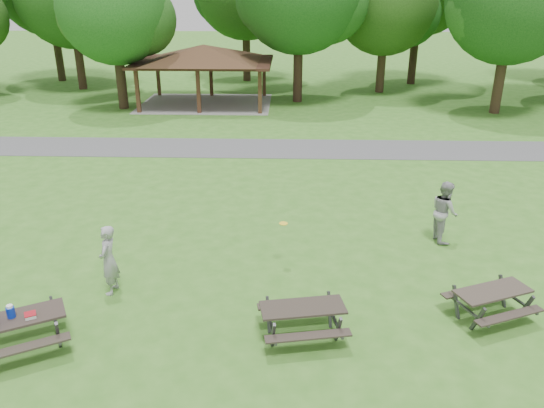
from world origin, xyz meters
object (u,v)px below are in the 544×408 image
Objects in this scene: picnic_table_near at (5,323)px; frisbee_catcher at (444,211)px; picnic_table_middle at (303,314)px; frisbee_thrower at (109,260)px.

frisbee_catcher is (10.64, 5.82, 0.17)m from picnic_table_near.
picnic_table_middle is at bearing 7.46° from picnic_table_near.
frisbee_catcher is at bearing 48.69° from picnic_table_middle.
picnic_table_middle is 6.67m from frisbee_catcher.
picnic_table_middle is 1.13× the size of frisbee_thrower.
frisbee_catcher reaches higher than picnic_table_middle.
frisbee_catcher is at bearing 28.67° from picnic_table_near.
frisbee_catcher is (4.39, 5.00, 0.36)m from picnic_table_middle.
picnic_table_near is 1.31× the size of frisbee_catcher.
frisbee_catcher reaches higher than frisbee_thrower.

